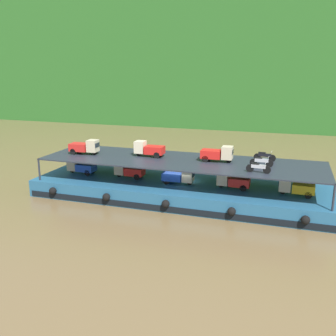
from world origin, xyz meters
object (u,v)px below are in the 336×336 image
object	(u,v)px
cargo_barge	(180,190)
mini_truck_lower_stern	(81,166)
mini_truck_lower_fore	(233,181)
mini_truck_upper_fore	(218,154)
motorcycle_upper_centre	(261,161)
mini_truck_lower_mid	(179,176)
mini_truck_lower_bow	(296,187)
mini_truck_upper_stern	(85,147)
mini_truck_upper_mid	(149,149)
motorcycle_upper_port	(258,167)
mini_truck_lower_aft	(129,170)
motorcycle_upper_stbd	(264,156)

from	to	relation	value
cargo_barge	mini_truck_lower_stern	distance (m)	9.98
mini_truck_lower_fore	mini_truck_upper_fore	xyz separation A→B (m)	(-1.55, 0.96, 2.00)
mini_truck_lower_fore	mini_truck_upper_fore	size ratio (longest dim) A/B	1.00
motorcycle_upper_centre	mini_truck_lower_mid	bearing A→B (deg)	-175.81
mini_truck_lower_bow	motorcycle_upper_centre	xyz separation A→B (m)	(-2.86, 0.57, 1.74)
mini_truck_upper_fore	mini_truck_lower_fore	bearing A→B (deg)	-31.89
mini_truck_upper_stern	mini_truck_upper_fore	bearing A→B (deg)	4.40
mini_truck_lower_fore	mini_truck_upper_stern	size ratio (longest dim) A/B	0.99
mini_truck_upper_fore	mini_truck_lower_stern	bearing A→B (deg)	-176.45
mini_truck_lower_stern	mini_truck_upper_mid	size ratio (longest dim) A/B	1.00
mini_truck_upper_mid	motorcycle_upper_port	size ratio (longest dim) A/B	1.44
mini_truck_upper_stern	motorcycle_upper_port	distance (m)	16.20
mini_truck_lower_stern	motorcycle_upper_port	world-z (taller)	motorcycle_upper_port
mini_truck_lower_aft	motorcycle_upper_centre	distance (m)	11.95
mini_truck_upper_mid	motorcycle_upper_stbd	size ratio (longest dim) A/B	1.44
mini_truck_lower_fore	motorcycle_upper_stbd	world-z (taller)	motorcycle_upper_stbd
mini_truck_lower_fore	mini_truck_lower_stern	bearing A→B (deg)	179.40
mini_truck_lower_aft	motorcycle_upper_centre	xyz separation A→B (m)	(11.83, 0.11, 1.74)
mini_truck_lower_aft	mini_truck_upper_stern	xyz separation A→B (m)	(-4.34, -0.28, 2.00)
mini_truck_lower_aft	mini_truck_upper_fore	bearing A→B (deg)	4.80
mini_truck_upper_fore	motorcycle_upper_port	size ratio (longest dim) A/B	1.45
cargo_barge	mini_truck_upper_fore	distance (m)	4.72
cargo_barge	motorcycle_upper_centre	size ratio (longest dim) A/B	13.83
mini_truck_upper_fore	cargo_barge	bearing A→B (deg)	-169.30
motorcycle_upper_stbd	mini_truck_lower_stern	bearing A→B (deg)	-172.18
mini_truck_lower_stern	mini_truck_lower_bow	xyz separation A→B (m)	(19.65, -0.33, 0.00)
mini_truck_upper_fore	motorcycle_upper_stbd	bearing A→B (deg)	21.45
mini_truck_lower_aft	mini_truck_upper_fore	xyz separation A→B (m)	(8.09, 0.68, 2.00)
mini_truck_lower_aft	cargo_barge	bearing A→B (deg)	0.91
mini_truck_lower_mid	motorcycle_upper_centre	xyz separation A→B (m)	(6.89, 0.50, 1.74)
motorcycle_upper_stbd	motorcycle_upper_centre	bearing A→B (deg)	-92.90
cargo_barge	mini_truck_lower_bow	distance (m)	9.90
cargo_barge	mini_truck_lower_mid	world-z (taller)	mini_truck_lower_mid
mini_truck_lower_fore	motorcycle_upper_centre	world-z (taller)	motorcycle_upper_centre
mini_truck_lower_stern	mini_truck_lower_fore	distance (m)	14.60
mini_truck_lower_fore	mini_truck_lower_bow	xyz separation A→B (m)	(5.05, -0.18, 0.00)
mini_truck_lower_mid	mini_truck_upper_mid	distance (m)	3.94
mini_truck_lower_stern	motorcycle_upper_stbd	size ratio (longest dim) A/B	1.45
mini_truck_lower_aft	mini_truck_lower_mid	size ratio (longest dim) A/B	1.01
mini_truck_lower_fore	mini_truck_upper_fore	world-z (taller)	mini_truck_upper_fore
cargo_barge	mini_truck_lower_fore	world-z (taller)	mini_truck_lower_fore
cargo_barge	motorcycle_upper_port	xyz separation A→B (m)	(6.86, -2.05, 3.18)
mini_truck_lower_stern	mini_truck_lower_fore	bearing A→B (deg)	-0.60
mini_truck_lower_mid	mini_truck_upper_mid	xyz separation A→B (m)	(-3.21, 1.08, 2.00)
mini_truck_lower_bow	motorcycle_upper_stbd	distance (m)	4.20
mini_truck_lower_fore	mini_truck_upper_fore	distance (m)	2.70
mini_truck_lower_aft	mini_truck_upper_mid	xyz separation A→B (m)	(1.72, 0.68, 2.00)
mini_truck_lower_mid	motorcycle_upper_centre	size ratio (longest dim) A/B	1.44
mini_truck_lower_mid	motorcycle_upper_port	world-z (taller)	motorcycle_upper_port
mini_truck_lower_fore	motorcycle_upper_port	world-z (taller)	motorcycle_upper_port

